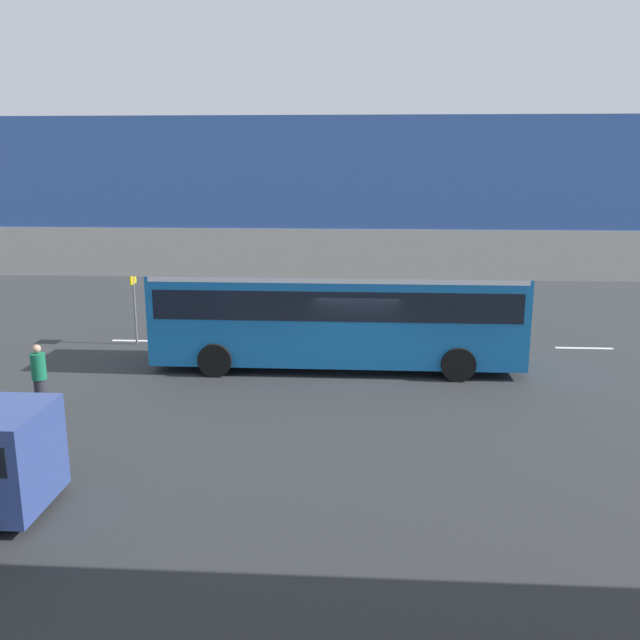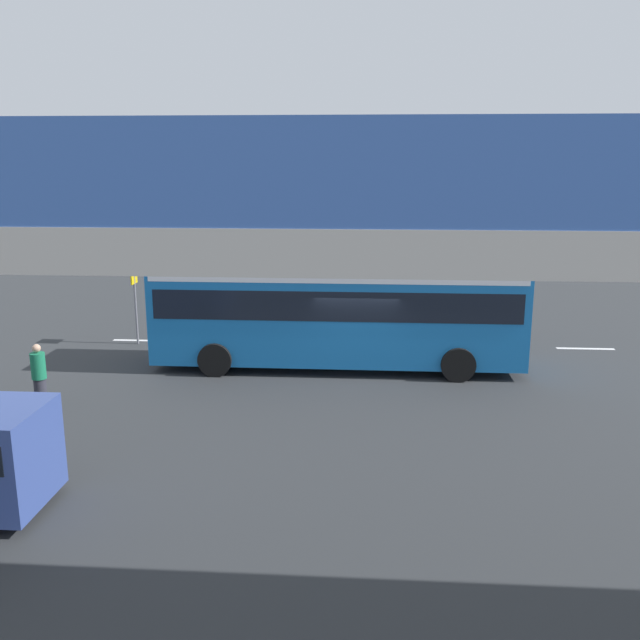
{
  "view_description": "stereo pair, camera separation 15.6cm",
  "coord_description": "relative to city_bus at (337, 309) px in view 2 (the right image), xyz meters",
  "views": [
    {
      "loc": [
        -0.17,
        20.68,
        6.51
      ],
      "look_at": [
        1.15,
        -0.19,
        1.6
      ],
      "focal_mm": 38.64,
      "sensor_mm": 36.0,
      "label": 1
    },
    {
      "loc": [
        -0.32,
        20.67,
        6.51
      ],
      "look_at": [
        1.15,
        -0.19,
        1.6
      ],
      "focal_mm": 38.64,
      "sensor_mm": 36.0,
      "label": 2
    }
  ],
  "objects": [
    {
      "name": "lane_dash_right",
      "position": [
        3.37,
        -2.71,
        -1.88
      ],
      "size": [
        2.0,
        0.2,
        0.01
      ],
      "primitive_type": "cube",
      "color": "silver",
      "rests_on": "ground"
    },
    {
      "name": "city_bus",
      "position": [
        0.0,
        0.0,
        0.0
      ],
      "size": [
        11.54,
        2.85,
        3.15
      ],
      "color": "#196BB7",
      "rests_on": "ground"
    },
    {
      "name": "traffic_sign",
      "position": [
        7.3,
        -2.26,
        0.01
      ],
      "size": [
        0.08,
        0.6,
        2.8
      ],
      "color": "slate",
      "rests_on": "ground"
    },
    {
      "name": "lane_dash_rightmost",
      "position": [
        7.37,
        -2.71,
        -1.88
      ],
      "size": [
        2.0,
        0.2,
        0.01
      ],
      "primitive_type": "cube",
      "color": "silver",
      "rests_on": "ground"
    },
    {
      "name": "ground",
      "position": [
        -0.63,
        0.52,
        -1.88
      ],
      "size": [
        80.0,
        80.0,
        0.0
      ],
      "primitive_type": "plane",
      "color": "#2D3033"
    },
    {
      "name": "lane_dash_left",
      "position": [
        -4.63,
        -2.71,
        -1.88
      ],
      "size": [
        2.0,
        0.2,
        0.01
      ],
      "primitive_type": "cube",
      "color": "silver",
      "rests_on": "ground"
    },
    {
      "name": "pedestrian_overpass",
      "position": [
        -0.63,
        13.01,
        3.27
      ],
      "size": [
        28.28,
        2.6,
        6.93
      ],
      "color": "#B2ADA5",
      "rests_on": "ground"
    },
    {
      "name": "lane_dash_centre",
      "position": [
        -0.63,
        -2.71,
        -1.88
      ],
      "size": [
        2.0,
        0.2,
        0.01
      ],
      "primitive_type": "cube",
      "color": "silver",
      "rests_on": "ground"
    },
    {
      "name": "lane_dash_leftmost",
      "position": [
        -8.63,
        -2.71,
        -1.88
      ],
      "size": [
        2.0,
        0.2,
        0.01
      ],
      "primitive_type": "cube",
      "color": "silver",
      "rests_on": "ground"
    },
    {
      "name": "pedestrian",
      "position": [
        7.67,
        4.42,
        -1.0
      ],
      "size": [
        0.38,
        0.38,
        1.79
      ],
      "color": "#2D2D38",
      "rests_on": "ground"
    }
  ]
}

